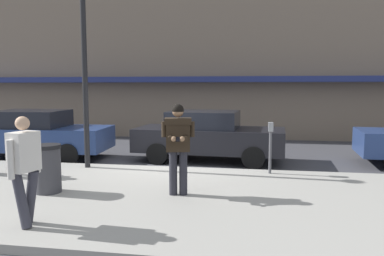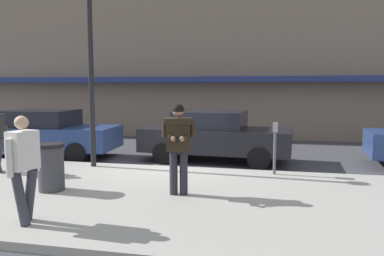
{
  "view_description": "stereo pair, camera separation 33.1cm",
  "coord_description": "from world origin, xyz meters",
  "views": [
    {
      "loc": [
        2.37,
        -9.9,
        2.27
      ],
      "look_at": [
        1.22,
        -2.87,
        1.49
      ],
      "focal_mm": 35.0,
      "sensor_mm": 36.0,
      "label": 1
    },
    {
      "loc": [
        2.69,
        -9.83,
        2.27
      ],
      "look_at": [
        1.22,
        -2.87,
        1.49
      ],
      "focal_mm": 35.0,
      "sensor_mm": 36.0,
      "label": 2
    }
  ],
  "objects": [
    {
      "name": "parked_sedan_mid",
      "position": [
        1.02,
        1.43,
        0.79
      ],
      "size": [
        4.61,
        2.16,
        1.54
      ],
      "color": "black",
      "rests_on": "ground"
    },
    {
      "name": "sidewalk",
      "position": [
        1.0,
        -2.85,
        0.07
      ],
      "size": [
        32.0,
        5.3,
        0.14
      ],
      "primitive_type": "cube",
      "color": "#99968E",
      "rests_on": "ground"
    },
    {
      "name": "storefront_facade",
      "position": [
        1.0,
        8.49,
        5.03
      ],
      "size": [
        28.0,
        4.7,
        10.08
      ],
      "color": "#756656",
      "rests_on": "ground"
    },
    {
      "name": "pedestrian_in_light_coat",
      "position": [
        -1.04,
        -4.8,
        1.11
      ],
      "size": [
        0.39,
        0.59,
        1.7
      ],
      "color": "#33333D",
      "rests_on": "sidewalk"
    },
    {
      "name": "curb_paint_line",
      "position": [
        1.0,
        0.05,
        0.0
      ],
      "size": [
        28.0,
        0.12,
        0.01
      ],
      "primitive_type": "cube",
      "color": "silver",
      "rests_on": "ground"
    },
    {
      "name": "parking_meter",
      "position": [
        2.81,
        -0.6,
        0.97
      ],
      "size": [
        0.12,
        0.18,
        1.27
      ],
      "color": "#4C4C51",
      "rests_on": "sidewalk"
    },
    {
      "name": "street_lamp_post",
      "position": [
        -1.97,
        -0.65,
        3.14
      ],
      "size": [
        0.36,
        0.36,
        4.88
      ],
      "color": "black",
      "rests_on": "sidewalk"
    },
    {
      "name": "man_texting_on_phone",
      "position": [
        0.93,
        -2.79,
        1.25
      ],
      "size": [
        0.64,
        0.63,
        1.81
      ],
      "color": "#23232B",
      "rests_on": "sidewalk"
    },
    {
      "name": "trash_bin",
      "position": [
        -1.72,
        -3.04,
        0.63
      ],
      "size": [
        0.55,
        0.55,
        0.98
      ],
      "color": "#38383D",
      "rests_on": "sidewalk"
    },
    {
      "name": "ground_plane",
      "position": [
        0.0,
        0.0,
        0.0
      ],
      "size": [
        80.0,
        80.0,
        0.0
      ],
      "primitive_type": "plane",
      "color": "#3D3D42"
    },
    {
      "name": "parked_sedan_near",
      "position": [
        -4.41,
        0.9,
        0.79
      ],
      "size": [
        4.59,
        2.12,
        1.54
      ],
      "color": "navy",
      "rests_on": "ground"
    }
  ]
}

